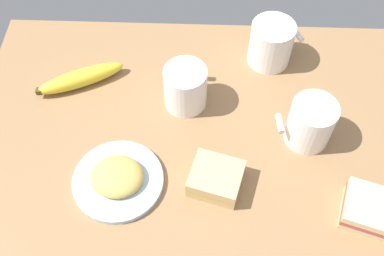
# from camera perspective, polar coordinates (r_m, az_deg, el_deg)

# --- Properties ---
(tabletop) EXTENTS (0.90, 0.64, 0.02)m
(tabletop) POSITION_cam_1_polar(r_m,az_deg,el_deg) (0.92, -0.00, -1.38)
(tabletop) COLOR #936D47
(tabletop) RESTS_ON ground
(plate_of_food) EXTENTS (0.17, 0.17, 0.04)m
(plate_of_food) POSITION_cam_1_polar(r_m,az_deg,el_deg) (0.86, -9.32, -6.30)
(plate_of_food) COLOR silver
(plate_of_food) RESTS_ON tabletop
(coffee_mug_black) EXTENTS (0.09, 0.11, 0.10)m
(coffee_mug_black) POSITION_cam_1_polar(r_m,az_deg,el_deg) (0.92, -0.83, 5.19)
(coffee_mug_black) COLOR white
(coffee_mug_black) RESTS_ON tabletop
(coffee_mug_milky) EXTENTS (0.12, 0.09, 0.10)m
(coffee_mug_milky) POSITION_cam_1_polar(r_m,az_deg,el_deg) (1.02, 9.90, 10.45)
(coffee_mug_milky) COLOR white
(coffee_mug_milky) RESTS_ON tabletop
(coffee_mug_spare) EXTENTS (0.11, 0.09, 0.10)m
(coffee_mug_spare) POSITION_cam_1_polar(r_m,az_deg,el_deg) (0.90, 14.64, 0.67)
(coffee_mug_spare) COLOR white
(coffee_mug_spare) RESTS_ON tabletop
(sandwich_main) EXTENTS (0.11, 0.10, 0.04)m
(sandwich_main) POSITION_cam_1_polar(r_m,az_deg,el_deg) (0.84, 3.02, -6.36)
(sandwich_main) COLOR #DBB77A
(sandwich_main) RESTS_ON tabletop
(sandwich_side) EXTENTS (0.12, 0.11, 0.04)m
(sandwich_side) POSITION_cam_1_polar(r_m,az_deg,el_deg) (0.87, 21.49, -9.58)
(sandwich_side) COLOR beige
(sandwich_side) RESTS_ON tabletop
(banana) EXTENTS (0.19, 0.12, 0.04)m
(banana) POSITION_cam_1_polar(r_m,az_deg,el_deg) (1.01, -13.80, 6.09)
(banana) COLOR yellow
(banana) RESTS_ON tabletop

